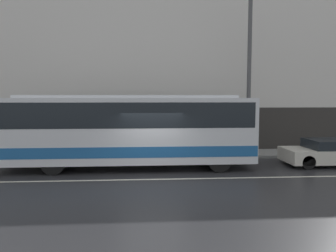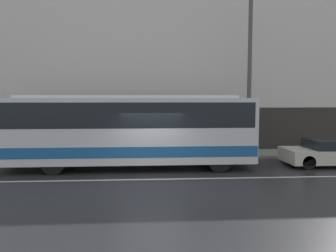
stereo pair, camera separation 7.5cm
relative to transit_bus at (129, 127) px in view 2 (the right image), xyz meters
The scene contains 7 objects.
ground_plane 2.98m from the transit_bus, 65.43° to the right, with size 60.00×60.00×0.00m, color #262628.
sidewalk 3.59m from the transit_bus, 71.71° to the left, with size 60.00×2.25×0.14m.
building_facade 5.36m from the transit_bus, 76.95° to the left, with size 60.00×0.35×10.25m.
lane_stripe 2.98m from the transit_bus, 65.43° to the right, with size 54.00×0.14×0.01m.
transit_bus is the anchor object (origin of this frame).
sedan_white_front 9.53m from the transit_bus, ahead, with size 4.68×1.90×1.20m.
utility_pole_near 7.00m from the transit_bus, 21.34° to the left, with size 0.21×0.21×8.23m.
Camera 2 is at (-0.22, -12.29, 3.08)m, focal length 35.00 mm.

